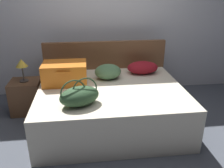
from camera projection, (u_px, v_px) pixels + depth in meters
The scene contains 10 objects.
ground_plane at pixel (115, 141), 2.95m from camera, with size 12.00×12.00×0.00m, color #4C515B.
back_wall at pixel (102, 18), 3.96m from camera, with size 8.00×0.10×2.60m, color silver.
bed at pixel (111, 106), 3.21m from camera, with size 1.91×1.53×0.56m, color beige.
headboard at pixel (105, 71), 3.86m from camera, with size 1.95×0.08×1.00m, color brown.
hard_case_large at pixel (65, 73), 3.19m from camera, with size 0.59×0.44×0.29m.
duffel_bag at pixel (79, 96), 2.61m from camera, with size 0.54×0.45×0.32m.
pillow_near_headboard at pixel (108, 72), 3.36m from camera, with size 0.38×0.31×0.22m, color #4C724C.
pillow_center_head at pixel (143, 68), 3.58m from camera, with size 0.47×0.30×0.19m, color maroon.
nightstand at pixel (27, 97), 3.55m from camera, with size 0.44×0.40×0.50m, color brown.
table_lamp at pixel (22, 64), 3.35m from camera, with size 0.17×0.17×0.34m.
Camera 1 is at (-0.33, -2.42, 1.80)m, focal length 37.39 mm.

